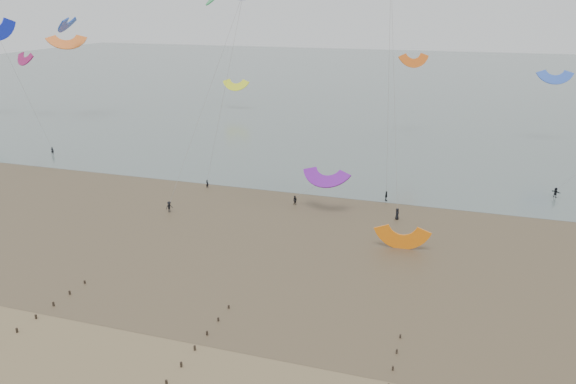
# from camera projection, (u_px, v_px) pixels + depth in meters

# --- Properties ---
(ground) EXTENTS (500.00, 500.00, 0.00)m
(ground) POSITION_uv_depth(u_px,v_px,m) (133.00, 368.00, 49.73)
(ground) COLOR brown
(ground) RESTS_ON ground
(sea_and_shore) EXTENTS (500.00, 665.00, 0.03)m
(sea_and_shore) POSITION_uv_depth(u_px,v_px,m) (239.00, 224.00, 81.91)
(sea_and_shore) COLOR #475654
(sea_and_shore) RESTS_ON ground
(kitesurfer_lead) EXTENTS (0.62, 0.48, 1.50)m
(kitesurfer_lead) POSITION_uv_depth(u_px,v_px,m) (207.00, 184.00, 97.34)
(kitesurfer_lead) COLOR black
(kitesurfer_lead) RESTS_ON ground
(kitesurfers) EXTENTS (133.02, 26.99, 1.80)m
(kitesurfers) POSITION_uv_depth(u_px,v_px,m) (409.00, 203.00, 87.88)
(kitesurfers) COLOR black
(kitesurfers) RESTS_ON ground
(grounded_kite) EXTENTS (6.32, 5.05, 3.34)m
(grounded_kite) POSITION_uv_depth(u_px,v_px,m) (401.00, 249.00, 73.74)
(grounded_kite) COLOR orange
(grounded_kite) RESTS_ON ground
(kites_airborne) EXTENTS (238.32, 100.59, 44.67)m
(kites_airborne) POSITION_uv_depth(u_px,v_px,m) (276.00, 45.00, 122.97)
(kites_airborne) COLOR #E23F92
(kites_airborne) RESTS_ON ground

